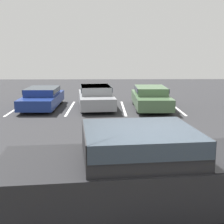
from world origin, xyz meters
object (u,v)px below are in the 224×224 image
(parked_sedan_a, at_px, (42,97))
(parked_sedan_c, at_px, (151,97))
(pickup_truck, at_px, (155,170))
(parked_sedan_b, at_px, (96,96))

(parked_sedan_a, distance_m, parked_sedan_c, 6.01)
(pickup_truck, height_order, parked_sedan_c, pickup_truck)
(parked_sedan_a, xyz_separation_m, parked_sedan_c, (6.01, -0.30, 0.03))
(parked_sedan_a, bearing_deg, pickup_truck, 21.60)
(pickup_truck, height_order, parked_sedan_a, pickup_truck)
(pickup_truck, distance_m, parked_sedan_a, 12.42)
(pickup_truck, relative_size, parked_sedan_b, 1.34)
(parked_sedan_a, relative_size, parked_sedan_b, 1.00)
(parked_sedan_b, xyz_separation_m, parked_sedan_c, (3.04, -0.21, -0.02))
(parked_sedan_a, height_order, parked_sedan_c, parked_sedan_c)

